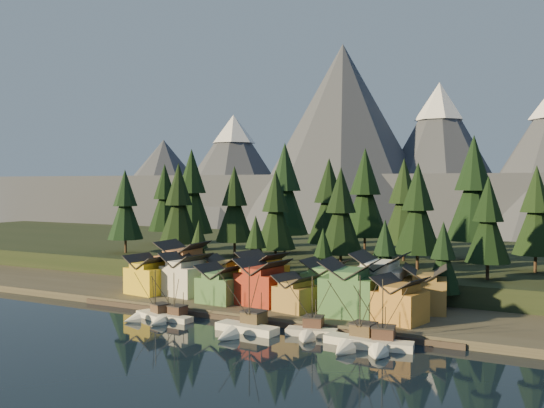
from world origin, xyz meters
The scene contains 44 objects.
ground centered at (0.00, 0.00, 0.00)m, with size 500.00×500.00×0.00m, color black.
shore_strip centered at (0.00, 40.00, 0.75)m, with size 400.00×50.00×1.50m, color #3B372B.
hillside centered at (0.00, 90.00, 3.00)m, with size 420.00×100.00×6.00m, color black.
dock centered at (0.00, 16.50, 0.50)m, with size 80.00×4.00×1.00m, color #463A32.
mountain_ridge centered at (-4.20, 213.59, 26.06)m, with size 560.00×190.00×90.00m.
boat_1 centered at (-18.00, 8.64, 2.00)m, with size 9.20×9.65×10.43m.
boat_2 centered at (-13.26, 8.84, 1.97)m, with size 8.61×9.26×10.17m.
boat_3 centered at (3.65, 7.52, 2.36)m, with size 12.15×13.06×12.90m.
boat_4 centered at (14.96, 11.12, 2.26)m, with size 9.38×9.95×11.38m.
boat_5 centered at (23.96, 8.39, 2.33)m, with size 11.53×12.38×12.56m.
boat_6 centered at (28.31, 8.35, 2.36)m, with size 10.46×11.07×12.19m.
house_front_0 centered at (-30.39, 23.84, 5.98)m, with size 9.56×9.16×8.52m.
house_front_1 centered at (-21.90, 26.21, 6.35)m, with size 10.24×9.95×9.24m.
house_front_2 centered at (-10.72, 22.83, 5.59)m, with size 8.31×8.37×7.78m.
house_front_3 centered at (-1.85, 24.99, 6.37)m, with size 10.35×9.99×9.28m.
house_front_4 centered at (6.81, 22.54, 5.16)m, with size 8.25×8.66×6.96m.
house_front_5 centered at (17.36, 23.61, 6.93)m, with size 10.51×9.69×10.34m.
house_front_6 centered at (27.25, 22.46, 5.75)m, with size 9.60×9.27×8.09m.
house_back_0 centered at (-27.42, 32.58, 7.28)m, with size 10.76×10.39×11.02m.
house_back_1 centered at (-15.79, 32.46, 5.89)m, with size 8.35×8.43×8.36m.
house_back_2 centered at (-6.00, 32.34, 6.59)m, with size 10.51×9.91×9.70m.
house_back_3 centered at (8.40, 33.49, 6.13)m, with size 8.72×7.77×8.82m.
house_back_4 centered at (20.28, 32.83, 7.23)m, with size 10.23×9.84×10.92m.
house_back_5 centered at (29.12, 32.96, 6.19)m, with size 9.46×9.53×8.93m.
tree_hill_0 centered at (-62.00, 52.00, 19.22)m, with size 10.39×10.39×24.19m.
tree_hill_1 centered at (-50.00, 68.00, 22.73)m, with size 13.13×13.13×30.59m.
tree_hill_2 centered at (-40.00, 48.00, 19.98)m, with size 10.98×10.98×25.58m.
tree_hill_3 centered at (-30.00, 60.00, 19.64)m, with size 10.71×10.71×24.95m.
tree_hill_4 centered at (-22.00, 75.00, 23.48)m, with size 13.73×13.73×31.97m.
tree_hill_5 centered at (-12.00, 50.00, 18.84)m, with size 10.09×10.09×23.50m.
tree_hill_6 centered at (-4.00, 65.00, 20.66)m, with size 11.51×11.51×26.81m.
tree_hill_7 centered at (6.00, 48.00, 19.06)m, with size 10.26×10.26×23.89m.
tree_hill_8 centered at (14.00, 72.00, 20.56)m, with size 11.43×11.43×26.62m.
tree_hill_9 centered at (22.00, 55.00, 19.65)m, with size 10.72×10.72×24.97m.
tree_hill_10 centered at (30.00, 80.00, 23.86)m, with size 14.02×14.02×32.66m.
tree_hill_11 centered at (38.00, 50.00, 17.91)m, with size 9.36×9.36×21.79m.
tree_hill_12 centered at (46.00, 66.00, 19.29)m, with size 10.44×10.44×24.31m.
tree_hill_15 centered at (0.00, 82.00, 22.50)m, with size 12.96×12.96×30.18m.
tree_hill_16 centered at (-68.00, 78.00, 20.52)m, with size 11.40×11.40×26.55m.
tree_shore_0 centered at (-28.00, 40.00, 10.06)m, with size 6.73×6.73×15.67m.
tree_shore_1 centered at (-12.00, 40.00, 10.89)m, with size 7.38×7.38×17.19m.
tree_shore_2 centered at (5.00, 40.00, 9.64)m, with size 6.40×6.40×14.91m.
tree_shore_3 centered at (19.00, 40.00, 10.87)m, with size 7.36×7.36×17.15m.
tree_shore_4 centered at (31.00, 40.00, 10.84)m, with size 7.34×7.34×17.11m.
Camera 1 is at (57.05, -82.37, 26.24)m, focal length 40.00 mm.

